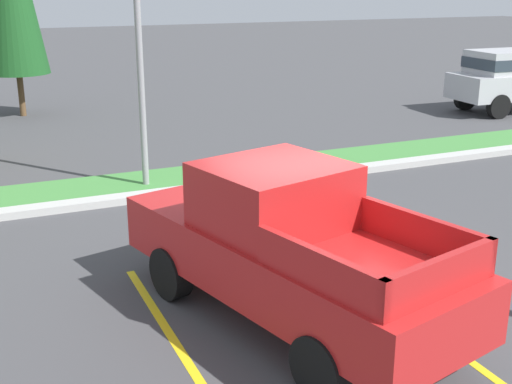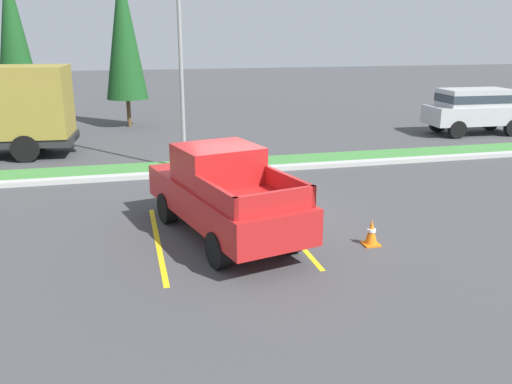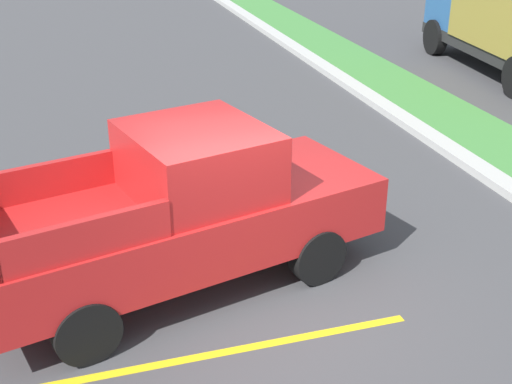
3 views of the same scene
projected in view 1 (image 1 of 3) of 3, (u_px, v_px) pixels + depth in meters
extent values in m
plane|color=#424244|center=(308.00, 285.00, 10.01)|extent=(120.00, 120.00, 0.00)
cube|color=yellow|center=(176.00, 344.00, 8.39)|extent=(0.12, 4.80, 0.01)
cube|color=yellow|center=(384.00, 299.00, 9.58)|extent=(0.12, 4.80, 0.01)
cube|color=#B2B2AD|center=(198.00, 189.00, 14.35)|extent=(56.00, 0.40, 0.15)
cube|color=#42843D|center=(182.00, 178.00, 15.32)|extent=(56.00, 1.80, 0.06)
cylinder|color=black|center=(171.00, 273.00, 9.54)|extent=(0.46, 0.81, 0.76)
cylinder|color=black|center=(264.00, 245.00, 10.54)|extent=(0.46, 0.81, 0.76)
cylinder|color=black|center=(322.00, 367.00, 7.21)|extent=(0.46, 0.81, 0.76)
cylinder|color=black|center=(423.00, 320.00, 8.21)|extent=(0.46, 0.81, 0.76)
cube|color=red|center=(288.00, 260.00, 8.72)|extent=(3.13, 5.51, 0.76)
cube|color=red|center=(274.00, 195.00, 8.71)|extent=(2.10, 1.99, 0.84)
cube|color=#2D3842|center=(236.00, 178.00, 9.31)|extent=(1.58, 0.46, 0.63)
cube|color=red|center=(318.00, 270.00, 6.95)|extent=(0.57, 1.87, 0.44)
cube|color=red|center=(423.00, 233.00, 7.95)|extent=(0.57, 1.87, 0.44)
cube|color=red|center=(441.00, 277.00, 6.78)|extent=(1.77, 0.54, 0.44)
cube|color=silver|center=(184.00, 223.00, 10.71)|extent=(1.79, 0.60, 0.28)
cylinder|color=black|center=(465.00, 98.00, 23.47)|extent=(0.81, 0.30, 0.80)
cylinder|color=black|center=(499.00, 106.00, 21.96)|extent=(0.81, 0.30, 0.80)
cylinder|color=gray|center=(138.00, 20.00, 13.73)|extent=(0.14, 0.14, 7.13)
cylinder|color=brown|center=(21.00, 95.00, 22.33)|extent=(0.20, 0.20, 1.41)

